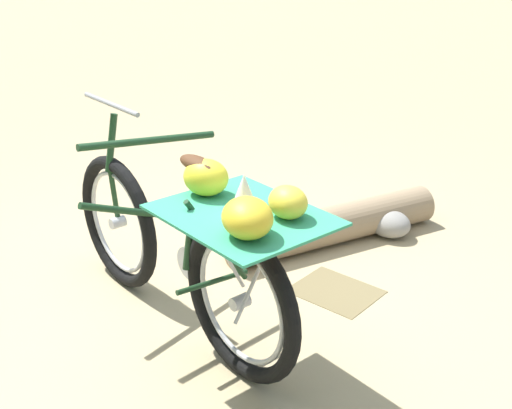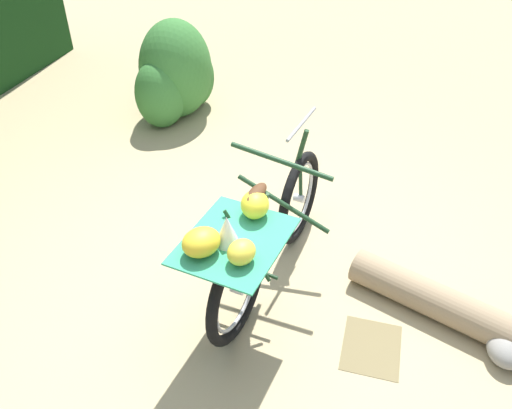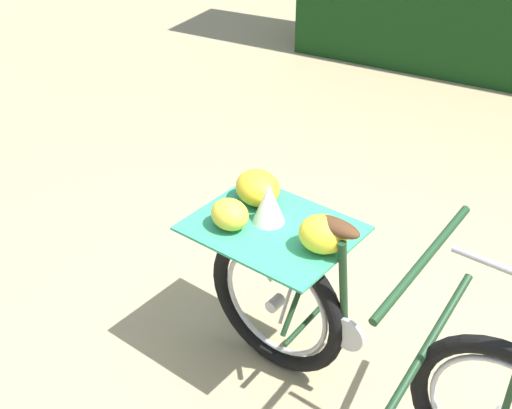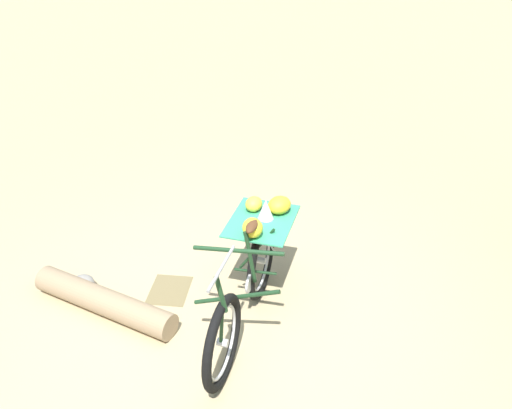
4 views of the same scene
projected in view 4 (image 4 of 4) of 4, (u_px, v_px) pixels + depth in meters
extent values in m
plane|color=tan|center=(255.00, 328.00, 4.47)|extent=(60.00, 60.00, 0.00)
torus|color=black|center=(223.00, 342.00, 3.83)|extent=(0.73, 0.19, 0.73)
torus|color=#B7B7BC|center=(223.00, 342.00, 3.83)|extent=(0.56, 0.12, 0.57)
cylinder|color=#B7B7BC|center=(223.00, 342.00, 3.83)|extent=(0.07, 0.09, 0.06)
torus|color=black|center=(261.00, 260.00, 4.70)|extent=(0.73, 0.19, 0.73)
torus|color=#B7B7BC|center=(261.00, 260.00, 4.70)|extent=(0.56, 0.12, 0.57)
cylinder|color=#B7B7BC|center=(261.00, 260.00, 4.70)|extent=(0.07, 0.09, 0.06)
cylinder|color=#19381E|center=(236.00, 297.00, 4.02)|extent=(0.15, 0.70, 0.30)
cylinder|color=#19381E|center=(238.00, 251.00, 3.88)|extent=(0.15, 0.71, 0.11)
cylinder|color=#19381E|center=(250.00, 257.00, 4.28)|extent=(0.05, 0.12, 0.49)
cylinder|color=#19381E|center=(255.00, 272.00, 4.54)|extent=(0.09, 0.38, 0.05)
cylinder|color=#19381E|center=(257.00, 249.00, 4.46)|extent=(0.08, 0.32, 0.47)
cylinder|color=#19381E|center=(221.00, 328.00, 3.75)|extent=(0.04, 0.05, 0.30)
cylinder|color=#19381E|center=(221.00, 294.00, 3.61)|extent=(0.05, 0.10, 0.30)
cylinder|color=gray|center=(221.00, 268.00, 3.53)|extent=(0.52, 0.11, 0.02)
ellipsoid|color=#4C2D19|center=(252.00, 226.00, 4.19)|extent=(0.23, 0.13, 0.06)
cylinder|color=#B7B7BC|center=(249.00, 284.00, 4.37)|extent=(0.16, 0.05, 0.16)
cylinder|color=#B7B7BC|center=(258.00, 249.00, 4.53)|extent=(0.05, 0.20, 0.39)
cylinder|color=#B7B7BC|center=(265.00, 236.00, 4.70)|extent=(0.06, 0.24, 0.39)
cube|color=brown|center=(262.00, 223.00, 4.52)|extent=(0.67, 0.54, 0.02)
cube|color=#33936B|center=(262.00, 221.00, 4.51)|extent=(0.76, 0.65, 0.01)
ellipsoid|color=gold|center=(279.00, 205.00, 4.58)|extent=(0.29, 0.28, 0.15)
ellipsoid|color=yellow|center=(253.00, 228.00, 4.26)|extent=(0.23, 0.20, 0.16)
ellipsoid|color=yellow|center=(254.00, 204.00, 4.62)|extent=(0.21, 0.19, 0.13)
cone|color=white|center=(266.00, 209.00, 4.49)|extent=(0.16, 0.16, 0.18)
cylinder|color=#937A5B|center=(104.00, 301.00, 4.59)|extent=(0.74, 1.42, 0.24)
ellipsoid|color=gray|center=(81.00, 286.00, 4.83)|extent=(0.28, 0.23, 0.17)
cube|color=olive|center=(170.00, 290.00, 4.90)|extent=(0.44, 0.36, 0.01)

